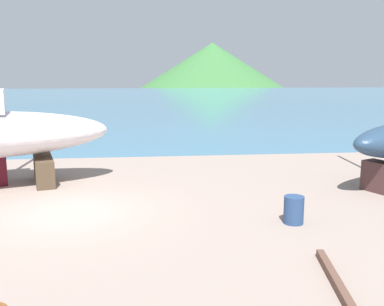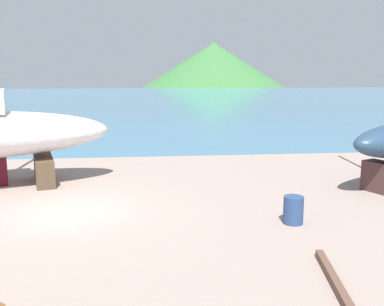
% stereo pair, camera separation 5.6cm
% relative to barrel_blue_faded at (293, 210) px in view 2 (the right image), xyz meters
% --- Properties ---
extents(ground_plane, '(51.88, 51.88, 0.00)m').
position_rel_barrel_blue_faded_xyz_m(ground_plane, '(-6.73, -1.87, -0.42)').
color(ground_plane, gray).
extents(sea_water, '(169.87, 108.16, 0.01)m').
position_rel_barrel_blue_faded_xyz_m(sea_water, '(-6.73, 65.18, -0.42)').
color(sea_water, teal).
rests_on(sea_water, ground).
extents(headland_hill, '(105.28, 105.28, 32.55)m').
position_rel_barrel_blue_faded_xyz_m(headland_hill, '(22.62, 161.99, -0.42)').
color(headland_hill, '#3C753B').
rests_on(headland_hill, ground).
extents(barrel_blue_faded, '(0.61, 0.61, 0.84)m').
position_rel_barrel_blue_faded_xyz_m(barrel_blue_faded, '(0.00, 0.00, 0.00)').
color(barrel_blue_faded, navy).
rests_on(barrel_blue_faded, ground).
extents(timber_short_cross, '(0.65, 2.89, 0.18)m').
position_rel_barrel_blue_faded_xyz_m(timber_short_cross, '(-0.40, -3.82, -0.33)').
color(timber_short_cross, brown).
rests_on(timber_short_cross, ground).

